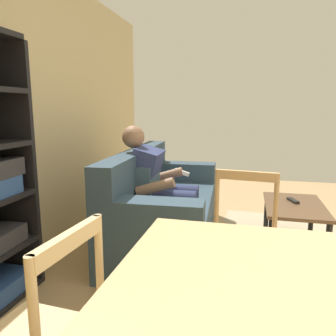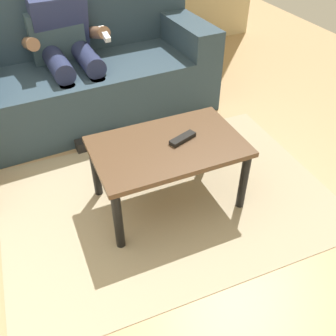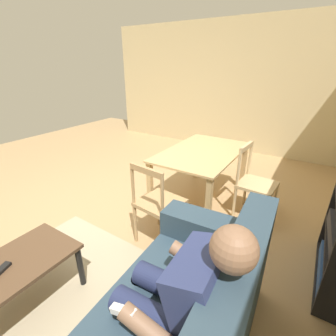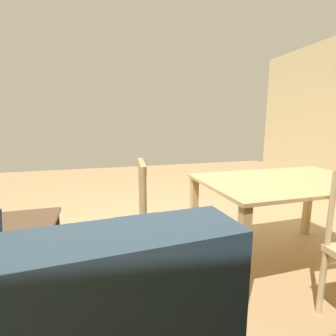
{
  "view_description": "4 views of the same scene",
  "coord_description": "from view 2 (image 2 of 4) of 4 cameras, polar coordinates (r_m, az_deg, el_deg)",
  "views": [
    {
      "loc": [
        -1.87,
        0.74,
        1.32
      ],
      "look_at": [
        1.18,
        1.49,
        0.75
      ],
      "focal_mm": 35.12,
      "sensor_mm": 36.0,
      "label": 1
    },
    {
      "loc": [
        0.65,
        -1.24,
        1.64
      ],
      "look_at": [
        1.32,
        0.29,
        0.26
      ],
      "focal_mm": 39.42,
      "sensor_mm": 36.0,
      "label": 2
    },
    {
      "loc": [
        1.85,
        1.97,
        1.78
      ],
      "look_at": [
        0.13,
        0.89,
        0.9
      ],
      "focal_mm": 25.81,
      "sensor_mm": 36.0,
      "label": 3
    },
    {
      "loc": [
        0.54,
        2.32,
        1.17
      ],
      "look_at": [
        0.13,
        0.89,
        0.9
      ],
      "focal_mm": 25.86,
      "sensor_mm": 36.0,
      "label": 4
    }
  ],
  "objects": [
    {
      "name": "coffee_table",
      "position": [
        2.1,
        -0.0,
        2.26
      ],
      "size": [
        0.85,
        0.53,
        0.43
      ],
      "color": "brown",
      "rests_on": "ground_plane"
    },
    {
      "name": "person_lounging",
      "position": [
        2.99,
        -15.55,
        18.25
      ],
      "size": [
        0.61,
        0.92,
        1.17
      ],
      "color": "navy",
      "rests_on": "ground_plane"
    },
    {
      "name": "area_rug",
      "position": [
        2.33,
        -0.0,
        -4.77
      ],
      "size": [
        2.03,
        1.45,
        0.01
      ],
      "primitive_type": "cube",
      "rotation": [
        0.0,
        0.0,
        -0.02
      ],
      "color": "tan",
      "rests_on": "ground_plane"
    },
    {
      "name": "couch",
      "position": [
        3.11,
        -12.28,
        14.21
      ],
      "size": [
        1.97,
        0.94,
        0.91
      ],
      "color": "#2D4251",
      "rests_on": "ground_plane"
    },
    {
      "name": "tv_remote",
      "position": [
        2.09,
        2.27,
        4.59
      ],
      "size": [
        0.18,
        0.11,
        0.02
      ],
      "primitive_type": "cube",
      "rotation": [
        0.0,
        0.0,
        1.92
      ],
      "color": "black",
      "rests_on": "coffee_table"
    }
  ]
}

